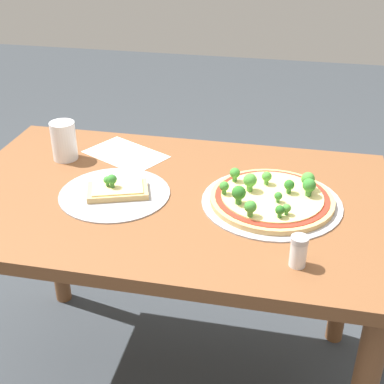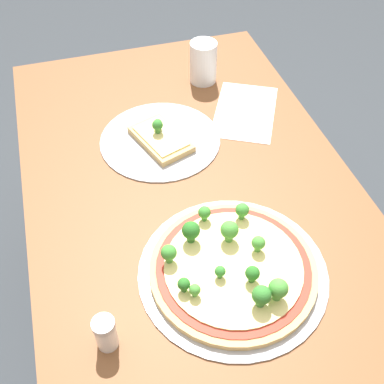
{
  "view_description": "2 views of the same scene",
  "coord_description": "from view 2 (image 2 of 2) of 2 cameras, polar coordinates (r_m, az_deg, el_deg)",
  "views": [
    {
      "loc": [
        0.32,
        -1.21,
        1.43
      ],
      "look_at": [
        0.07,
        -0.01,
        0.74
      ],
      "focal_mm": 50.0,
      "sensor_mm": 36.0,
      "label": 1
    },
    {
      "loc": [
        0.75,
        -0.21,
        1.51
      ],
      "look_at": [
        0.07,
        -0.01,
        0.74
      ],
      "focal_mm": 45.0,
      "sensor_mm": 36.0,
      "label": 2
    }
  ],
  "objects": [
    {
      "name": "pizza_tray_whole",
      "position": [
        0.94,
        4.82,
        -8.89
      ],
      "size": [
        0.37,
        0.37,
        0.07
      ],
      "color": "#A3A3A8",
      "rests_on": "dining_table"
    },
    {
      "name": "dining_table",
      "position": [
        1.19,
        -0.41,
        -1.74
      ],
      "size": [
        1.18,
        0.74,
        0.72
      ],
      "color": "brown",
      "rests_on": "ground_plane"
    },
    {
      "name": "ground_plane",
      "position": [
        1.7,
        -0.3,
        -15.51
      ],
      "size": [
        8.0,
        8.0,
        0.0
      ],
      "primitive_type": "plane",
      "color": "#33383D"
    },
    {
      "name": "paper_menu",
      "position": [
        1.3,
        6.31,
        9.48
      ],
      "size": [
        0.29,
        0.25,
        0.0
      ],
      "primitive_type": "cube",
      "rotation": [
        0.0,
        0.0,
        -0.49
      ],
      "color": "white",
      "rests_on": "dining_table"
    },
    {
      "name": "pizza_tray_slice",
      "position": [
        1.2,
        -3.77,
        6.33
      ],
      "size": [
        0.3,
        0.3,
        0.06
      ],
      "color": "#A3A3A8",
      "rests_on": "dining_table"
    },
    {
      "name": "condiment_shaker",
      "position": [
        0.85,
        -10.2,
        -16.14
      ],
      "size": [
        0.04,
        0.04,
        0.07
      ],
      "color": "silver",
      "rests_on": "dining_table"
    },
    {
      "name": "drinking_cup",
      "position": [
        1.38,
        1.35,
        15.12
      ],
      "size": [
        0.07,
        0.07,
        0.12
      ],
      "primitive_type": "cylinder",
      "color": "white",
      "rests_on": "dining_table"
    }
  ]
}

